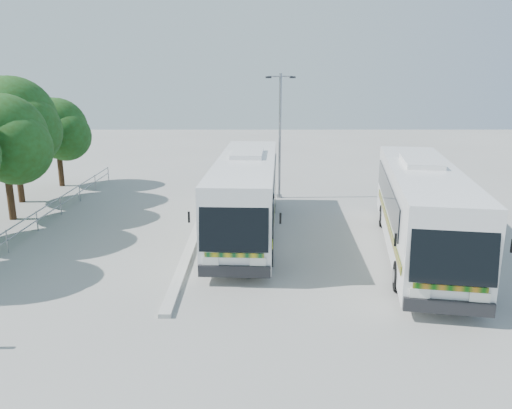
{
  "coord_description": "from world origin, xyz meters",
  "views": [
    {
      "loc": [
        0.52,
        -20.06,
        7.3
      ],
      "look_at": [
        0.56,
        2.6,
        1.44
      ],
      "focal_mm": 35.0,
      "sensor_mm": 36.0,
      "label": 1
    }
  ],
  "objects_px": {
    "lamppost": "(280,131)",
    "tree_far_d": "(14,120)",
    "tree_far_e": "(58,129)",
    "coach_main": "(246,193)",
    "tree_far_c": "(5,138)",
    "coach_adjacent": "(421,207)"
  },
  "relations": [
    {
      "from": "coach_main",
      "to": "coach_adjacent",
      "type": "relative_size",
      "value": 0.97
    },
    {
      "from": "coach_adjacent",
      "to": "lamppost",
      "type": "relative_size",
      "value": 1.8
    },
    {
      "from": "coach_main",
      "to": "lamppost",
      "type": "height_order",
      "value": "lamppost"
    },
    {
      "from": "tree_far_c",
      "to": "tree_far_e",
      "type": "distance_m",
      "value": 8.22
    },
    {
      "from": "tree_far_e",
      "to": "coach_main",
      "type": "xyz_separation_m",
      "value": [
        12.72,
        -10.51,
        -1.93
      ]
    },
    {
      "from": "tree_far_e",
      "to": "coach_adjacent",
      "type": "bearing_deg",
      "value": -33.62
    },
    {
      "from": "tree_far_c",
      "to": "tree_far_e",
      "type": "height_order",
      "value": "tree_far_c"
    },
    {
      "from": "coach_adjacent",
      "to": "lamppost",
      "type": "xyz_separation_m",
      "value": [
        -5.44,
        9.93,
        2.11
      ]
    },
    {
      "from": "tree_far_d",
      "to": "lamppost",
      "type": "bearing_deg",
      "value": 4.05
    },
    {
      "from": "coach_main",
      "to": "lamppost",
      "type": "xyz_separation_m",
      "value": [
        1.91,
        7.1,
        2.15
      ]
    },
    {
      "from": "coach_main",
      "to": "tree_far_c",
      "type": "bearing_deg",
      "value": 172.12
    },
    {
      "from": "tree_far_d",
      "to": "lamppost",
      "type": "xyz_separation_m",
      "value": [
        15.31,
        1.08,
        -0.71
      ]
    },
    {
      "from": "tree_far_d",
      "to": "tree_far_e",
      "type": "bearing_deg",
      "value": 81.37
    },
    {
      "from": "tree_far_d",
      "to": "coach_adjacent",
      "type": "xyz_separation_m",
      "value": [
        20.75,
        -8.84,
        -2.82
      ]
    },
    {
      "from": "tree_far_d",
      "to": "coach_main",
      "type": "xyz_separation_m",
      "value": [
        13.4,
        -6.01,
        -2.85
      ]
    },
    {
      "from": "tree_far_c",
      "to": "coach_adjacent",
      "type": "relative_size",
      "value": 0.48
    },
    {
      "from": "tree_far_e",
      "to": "lamppost",
      "type": "xyz_separation_m",
      "value": [
        14.63,
        -3.42,
        0.22
      ]
    },
    {
      "from": "tree_far_e",
      "to": "coach_main",
      "type": "height_order",
      "value": "tree_far_e"
    },
    {
      "from": "lamppost",
      "to": "tree_far_d",
      "type": "bearing_deg",
      "value": 167.28
    },
    {
      "from": "coach_main",
      "to": "coach_adjacent",
      "type": "xyz_separation_m",
      "value": [
        7.34,
        -2.83,
        0.04
      ]
    },
    {
      "from": "lamppost",
      "to": "coach_main",
      "type": "bearing_deg",
      "value": -121.81
    },
    {
      "from": "tree_far_c",
      "to": "coach_main",
      "type": "relative_size",
      "value": 0.5
    }
  ]
}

